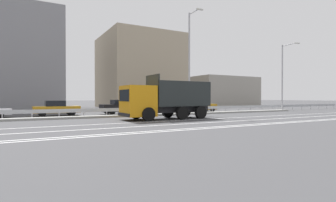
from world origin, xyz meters
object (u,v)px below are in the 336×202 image
object	(u,v)px
parked_car_3	(122,107)
parked_car_5	(200,106)
parked_car_4	(162,106)
median_road_sign	(169,102)
parked_car_2	(56,108)
dump_truck	(156,103)
street_lamp_2	(283,74)
street_lamp_1	(190,59)

from	to	relation	value
parked_car_3	parked_car_5	distance (m)	10.13
parked_car_4	parked_car_5	xyz separation A→B (m)	(5.04, -0.60, 0.01)
median_road_sign	parked_car_2	world-z (taller)	median_road_sign
dump_truck	parked_car_5	world-z (taller)	dump_truck
parked_car_5	parked_car_3	bearing A→B (deg)	-92.89
street_lamp_2	parked_car_2	bearing A→B (deg)	170.43
median_road_sign	street_lamp_2	distance (m)	17.37
street_lamp_2	parked_car_2	xyz separation A→B (m)	(-27.11, 4.57, -4.14)
parked_car_4	parked_car_2	bearing A→B (deg)	92.98
parked_car_3	dump_truck	bearing A→B (deg)	-0.58
median_road_sign	street_lamp_2	size ratio (longest dim) A/B	0.29
street_lamp_1	parked_car_3	distance (m)	8.83
street_lamp_1	parked_car_3	size ratio (longest dim) A/B	2.33
street_lamp_2	parked_car_2	size ratio (longest dim) A/B	2.06
median_road_sign	street_lamp_1	distance (m)	5.20
parked_car_2	parked_car_3	world-z (taller)	parked_car_3
parked_car_2	parked_car_5	size ratio (longest dim) A/B	1.05
parked_car_2	median_road_sign	bearing A→B (deg)	65.82
median_road_sign	parked_car_4	bearing A→B (deg)	71.50
parked_car_4	parked_car_5	world-z (taller)	parked_car_5
parked_car_2	parked_car_4	size ratio (longest dim) A/B	0.93
street_lamp_1	median_road_sign	bearing A→B (deg)	-179.33
street_lamp_1	parked_car_2	distance (m)	14.30
dump_truck	parked_car_4	size ratio (longest dim) A/B	1.66
parked_car_2	parked_car_3	size ratio (longest dim) A/B	0.92
median_road_sign	street_lamp_2	world-z (taller)	street_lamp_2
street_lamp_2	parked_car_5	size ratio (longest dim) A/B	2.16
parked_car_4	street_lamp_2	bearing A→B (deg)	-103.44
street_lamp_2	parked_car_4	bearing A→B (deg)	163.61
street_lamp_2	parked_car_3	bearing A→B (deg)	169.00
parked_car_3	parked_car_4	world-z (taller)	parked_car_3
parked_car_2	parked_car_4	bearing A→B (deg)	88.75
street_lamp_1	parked_car_4	distance (m)	6.76
dump_truck	street_lamp_1	distance (m)	8.58
dump_truck	parked_car_2	bearing A→B (deg)	37.83
median_road_sign	dump_truck	bearing A→B (deg)	-130.74
street_lamp_1	street_lamp_2	distance (m)	14.50
street_lamp_2	parked_car_4	size ratio (longest dim) A/B	1.91
median_road_sign	parked_car_5	size ratio (longest dim) A/B	0.62
street_lamp_1	parked_car_2	size ratio (longest dim) A/B	2.54
parked_car_3	parked_car_4	bearing A→B (deg)	94.58
dump_truck	parked_car_5	xyz separation A→B (m)	(9.98, 7.74, -0.62)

